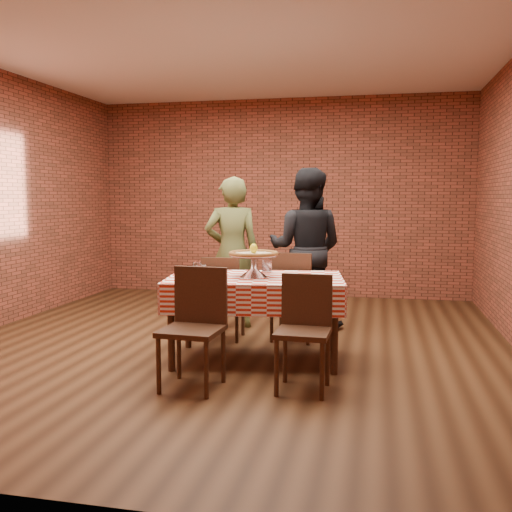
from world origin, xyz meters
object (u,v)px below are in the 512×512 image
object	(u,v)px
table	(255,319)
water_glass_left	(203,272)
condiment_caddy	(267,266)
diner_olive	(232,253)
chair_near_left	(192,330)
chair_far_left	(224,297)
chair_far_right	(294,296)
pizza	(254,254)
chair_near_right	(303,334)
pizza_stand	(254,266)
diner_black	(306,249)
water_glass_right	(197,268)

from	to	relation	value
table	water_glass_left	bearing A→B (deg)	-153.68
condiment_caddy	diner_olive	size ratio (longest dim) A/B	0.08
chair_near_left	diner_olive	world-z (taller)	diner_olive
water_glass_left	chair_far_left	distance (m)	0.98
chair_far_left	chair_far_right	distance (m)	0.72
chair_far_left	chair_far_right	xyz separation A→B (m)	(0.71, 0.12, 0.03)
table	pizza	bearing A→B (deg)	176.44
table	condiment_caddy	world-z (taller)	condiment_caddy
pizza	chair_near_right	world-z (taller)	pizza
pizza	water_glass_left	xyz separation A→B (m)	(-0.41, -0.21, -0.14)
chair_far_right	table	bearing A→B (deg)	78.69
pizza_stand	chair_near_left	size ratio (longest dim) A/B	0.48
pizza_stand	condiment_caddy	distance (m)	0.30
diner_olive	diner_black	size ratio (longest dim) A/B	0.95
water_glass_right	condiment_caddy	bearing A→B (deg)	23.60
water_glass_right	chair_near_right	bearing A→B (deg)	-35.17
condiment_caddy	diner_black	bearing A→B (deg)	73.91
condiment_caddy	chair_near_left	distance (m)	1.25
pizza	water_glass_right	distance (m)	0.56
pizza_stand	chair_near_left	xyz separation A→B (m)	(-0.30, -0.85, -0.40)
table	diner_olive	size ratio (longest dim) A/B	0.90
pizza	chair_near_left	xyz separation A→B (m)	(-0.30, -0.85, -0.50)
chair_near_right	chair_far_right	distance (m)	1.57
pizza_stand	water_glass_right	world-z (taller)	pizza_stand
water_glass_right	diner_black	bearing A→B (deg)	58.55
condiment_caddy	chair_near_right	distance (m)	1.19
pizza_stand	diner_black	xyz separation A→B (m)	(0.29, 1.38, 0.04)
pizza	diner_black	world-z (taller)	diner_black
pizza_stand	chair_near_right	xyz separation A→B (m)	(0.54, -0.73, -0.42)
water_glass_right	diner_olive	world-z (taller)	diner_olive
water_glass_right	pizza_stand	bearing A→B (deg)	-2.90
chair_far_left	table	bearing A→B (deg)	122.27
chair_far_right	chair_near_left	bearing A→B (deg)	76.52
chair_near_left	diner_black	size ratio (longest dim) A/B	0.52
diner_olive	water_glass_right	bearing A→B (deg)	71.79
chair_near_right	chair_far_left	world-z (taller)	chair_near_right
table	chair_far_left	size ratio (longest dim) A/B	1.76
pizza	diner_olive	size ratio (longest dim) A/B	0.26
table	water_glass_right	distance (m)	0.71
diner_black	chair_near_right	bearing A→B (deg)	101.56
water_glass_left	chair_near_left	bearing A→B (deg)	-80.18
chair_near_right	diner_olive	size ratio (longest dim) A/B	0.52
pizza	diner_olive	xyz separation A→B (m)	(-0.52, 1.24, -0.12)
chair_near_right	diner_black	world-z (taller)	diner_black
water_glass_left	chair_far_left	xyz separation A→B (m)	(-0.05, 0.90, -0.38)
pizza_stand	diner_olive	xyz separation A→B (m)	(-0.52, 1.24, -0.01)
chair_far_left	diner_olive	xyz separation A→B (m)	(-0.06, 0.55, 0.41)
table	chair_near_left	bearing A→B (deg)	-110.24
pizza_stand	diner_olive	bearing A→B (deg)	112.81
pizza_stand	diner_black	size ratio (longest dim) A/B	0.25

